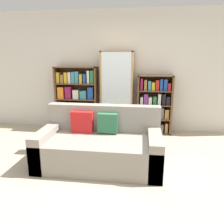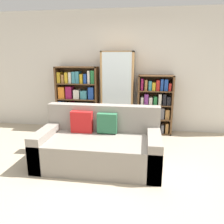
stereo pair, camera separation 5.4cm
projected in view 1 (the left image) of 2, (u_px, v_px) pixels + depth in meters
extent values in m
plane|color=tan|center=(104.00, 177.00, 3.16)|extent=(16.00, 16.00, 0.00)
cube|color=beige|center=(120.00, 72.00, 5.00)|extent=(6.80, 0.06, 2.70)
cube|color=gray|center=(100.00, 152.00, 3.46)|extent=(1.91, 0.99, 0.45)
cube|color=gray|center=(104.00, 118.00, 3.73)|extent=(1.91, 0.20, 0.45)
cube|color=gray|center=(48.00, 145.00, 3.56)|extent=(0.20, 0.99, 0.57)
cube|color=gray|center=(154.00, 151.00, 3.34)|extent=(0.20, 0.99, 0.57)
cube|color=red|center=(82.00, 122.00, 3.63)|extent=(0.36, 0.12, 0.36)
cube|color=#2D6B47|center=(108.00, 123.00, 3.57)|extent=(0.32, 0.12, 0.32)
cube|color=brown|center=(58.00, 98.00, 5.13)|extent=(0.04, 0.32, 1.47)
cube|color=brown|center=(97.00, 99.00, 5.01)|extent=(0.04, 0.32, 1.47)
cube|color=brown|center=(76.00, 67.00, 4.90)|extent=(0.97, 0.32, 0.02)
cube|color=brown|center=(78.00, 128.00, 5.25)|extent=(0.97, 0.32, 0.02)
cube|color=brown|center=(79.00, 98.00, 5.22)|extent=(0.97, 0.01, 1.47)
cube|color=brown|center=(78.00, 114.00, 5.16)|extent=(0.89, 0.32, 0.02)
cube|color=brown|center=(77.00, 99.00, 5.07)|extent=(0.89, 0.32, 0.02)
cube|color=brown|center=(76.00, 84.00, 4.99)|extent=(0.89, 0.32, 0.02)
cube|color=#AD231E|center=(64.00, 123.00, 5.26)|extent=(0.14, 0.24, 0.22)
cube|color=#7A3384|center=(71.00, 123.00, 5.23)|extent=(0.11, 0.24, 0.26)
cube|color=gold|center=(78.00, 123.00, 5.21)|extent=(0.14, 0.24, 0.27)
cube|color=#AD231E|center=(85.00, 123.00, 5.18)|extent=(0.11, 0.24, 0.29)
cube|color=orange|center=(92.00, 125.00, 5.17)|extent=(0.12, 0.24, 0.21)
cube|color=#1E4293|center=(61.00, 107.00, 5.16)|extent=(0.06, 0.24, 0.29)
cube|color=olive|center=(65.00, 107.00, 5.16)|extent=(0.06, 0.24, 0.27)
cube|color=beige|center=(68.00, 108.00, 5.15)|extent=(0.06, 0.24, 0.25)
cube|color=#8E1947|center=(72.00, 107.00, 5.13)|extent=(0.06, 0.24, 0.28)
cube|color=black|center=(75.00, 108.00, 5.13)|extent=(0.07, 0.24, 0.24)
cube|color=#1E4293|center=(79.00, 109.00, 5.12)|extent=(0.07, 0.24, 0.20)
cube|color=black|center=(83.00, 109.00, 5.10)|extent=(0.06, 0.24, 0.24)
cube|color=#237038|center=(86.00, 108.00, 5.09)|extent=(0.07, 0.24, 0.26)
cube|color=#7A3384|center=(90.00, 109.00, 5.08)|extent=(0.07, 0.24, 0.24)
cube|color=orange|center=(94.00, 109.00, 5.07)|extent=(0.08, 0.24, 0.25)
cube|color=orange|center=(62.00, 92.00, 5.07)|extent=(0.14, 0.24, 0.26)
cube|color=#8E1947|center=(69.00, 92.00, 5.05)|extent=(0.14, 0.24, 0.28)
cube|color=beige|center=(77.00, 94.00, 5.04)|extent=(0.14, 0.24, 0.21)
cube|color=teal|center=(84.00, 95.00, 5.02)|extent=(0.14, 0.24, 0.19)
cube|color=#1E4293|center=(91.00, 93.00, 4.98)|extent=(0.12, 0.24, 0.27)
cube|color=gold|center=(59.00, 78.00, 5.00)|extent=(0.07, 0.24, 0.24)
cube|color=olive|center=(63.00, 79.00, 4.99)|extent=(0.06, 0.24, 0.19)
cube|color=gold|center=(67.00, 78.00, 4.97)|extent=(0.07, 0.24, 0.24)
cube|color=beige|center=(71.00, 78.00, 4.96)|extent=(0.06, 0.24, 0.24)
cube|color=teal|center=(74.00, 77.00, 4.95)|extent=(0.07, 0.24, 0.26)
cube|color=teal|center=(78.00, 77.00, 4.94)|extent=(0.08, 0.24, 0.27)
cube|color=gold|center=(82.00, 79.00, 4.93)|extent=(0.06, 0.24, 0.20)
cube|color=#1E4293|center=(85.00, 78.00, 4.92)|extent=(0.06, 0.24, 0.21)
cube|color=beige|center=(89.00, 77.00, 4.90)|extent=(0.05, 0.24, 0.29)
cube|color=#237038|center=(93.00, 77.00, 4.89)|extent=(0.08, 0.24, 0.29)
cube|color=#AD7F4C|center=(102.00, 92.00, 4.93)|extent=(0.04, 0.36, 1.81)
cube|color=#AD7F4C|center=(132.00, 93.00, 4.85)|extent=(0.04, 0.36, 1.81)
cube|color=#AD7F4C|center=(117.00, 52.00, 4.67)|extent=(0.71, 0.36, 0.02)
cube|color=#AD7F4C|center=(117.00, 130.00, 5.11)|extent=(0.71, 0.36, 0.02)
cube|color=#AD7F4C|center=(118.00, 92.00, 5.06)|extent=(0.71, 0.01, 1.81)
cube|color=silver|center=(116.00, 94.00, 4.72)|extent=(0.63, 0.01, 1.78)
cube|color=#AD7F4C|center=(117.00, 118.00, 5.03)|extent=(0.63, 0.32, 0.02)
cube|color=#AD7F4C|center=(117.00, 105.00, 4.96)|extent=(0.63, 0.32, 0.02)
cube|color=#AD7F4C|center=(117.00, 93.00, 4.89)|extent=(0.63, 0.32, 0.02)
cube|color=#AD7F4C|center=(117.00, 80.00, 4.82)|extent=(0.63, 0.32, 0.02)
cube|color=#AD7F4C|center=(117.00, 66.00, 4.75)|extent=(0.63, 0.32, 0.02)
cylinder|color=silver|center=(107.00, 128.00, 5.11)|extent=(0.01, 0.01, 0.07)
cone|color=silver|center=(107.00, 125.00, 5.09)|extent=(0.09, 0.09, 0.08)
cylinder|color=silver|center=(114.00, 128.00, 5.13)|extent=(0.01, 0.01, 0.07)
cone|color=silver|center=(114.00, 125.00, 5.11)|extent=(0.09, 0.09, 0.08)
cylinder|color=silver|center=(120.00, 128.00, 5.10)|extent=(0.01, 0.01, 0.07)
cone|color=silver|center=(120.00, 125.00, 5.08)|extent=(0.09, 0.09, 0.08)
cylinder|color=silver|center=(126.00, 129.00, 5.06)|extent=(0.01, 0.01, 0.07)
cone|color=silver|center=(126.00, 126.00, 5.04)|extent=(0.09, 0.09, 0.08)
cylinder|color=silver|center=(106.00, 116.00, 5.04)|extent=(0.01, 0.01, 0.07)
cone|color=silver|center=(106.00, 112.00, 5.02)|extent=(0.07, 0.07, 0.09)
cylinder|color=silver|center=(111.00, 116.00, 5.04)|extent=(0.01, 0.01, 0.07)
cone|color=silver|center=(111.00, 112.00, 5.02)|extent=(0.07, 0.07, 0.09)
cylinder|color=silver|center=(115.00, 116.00, 5.03)|extent=(0.01, 0.01, 0.07)
cone|color=silver|center=(115.00, 112.00, 5.01)|extent=(0.07, 0.07, 0.09)
cylinder|color=silver|center=(119.00, 116.00, 5.03)|extent=(0.01, 0.01, 0.07)
cone|color=silver|center=(119.00, 112.00, 5.01)|extent=(0.07, 0.07, 0.09)
cylinder|color=silver|center=(123.00, 116.00, 4.99)|extent=(0.01, 0.01, 0.07)
cone|color=silver|center=(123.00, 113.00, 4.97)|extent=(0.07, 0.07, 0.09)
cylinder|color=silver|center=(127.00, 116.00, 4.98)|extent=(0.01, 0.01, 0.07)
cone|color=silver|center=(128.00, 113.00, 4.96)|extent=(0.07, 0.07, 0.09)
cylinder|color=silver|center=(106.00, 103.00, 5.00)|extent=(0.01, 0.01, 0.07)
cone|color=silver|center=(106.00, 100.00, 4.98)|extent=(0.07, 0.07, 0.09)
cylinder|color=silver|center=(111.00, 103.00, 4.99)|extent=(0.01, 0.01, 0.07)
cone|color=silver|center=(111.00, 100.00, 4.97)|extent=(0.07, 0.07, 0.09)
cylinder|color=silver|center=(115.00, 103.00, 4.97)|extent=(0.01, 0.01, 0.07)
cone|color=silver|center=(115.00, 100.00, 4.95)|extent=(0.07, 0.07, 0.09)
cylinder|color=silver|center=(119.00, 103.00, 4.95)|extent=(0.01, 0.01, 0.07)
cone|color=silver|center=(119.00, 100.00, 4.93)|extent=(0.07, 0.07, 0.09)
cylinder|color=silver|center=(123.00, 103.00, 4.94)|extent=(0.01, 0.01, 0.07)
cone|color=silver|center=(123.00, 100.00, 4.92)|extent=(0.07, 0.07, 0.09)
cylinder|color=silver|center=(128.00, 104.00, 4.94)|extent=(0.01, 0.01, 0.07)
cone|color=silver|center=(128.00, 100.00, 4.92)|extent=(0.07, 0.07, 0.09)
cylinder|color=silver|center=(107.00, 90.00, 4.90)|extent=(0.01, 0.01, 0.08)
cone|color=silver|center=(107.00, 86.00, 4.87)|extent=(0.08, 0.08, 0.10)
cylinder|color=silver|center=(112.00, 90.00, 4.90)|extent=(0.01, 0.01, 0.08)
cone|color=silver|center=(112.00, 86.00, 4.88)|extent=(0.08, 0.08, 0.10)
cylinder|color=silver|center=(117.00, 90.00, 4.89)|extent=(0.01, 0.01, 0.08)
cone|color=silver|center=(117.00, 86.00, 4.87)|extent=(0.08, 0.08, 0.10)
cylinder|color=silver|center=(122.00, 91.00, 4.86)|extent=(0.01, 0.01, 0.08)
cone|color=silver|center=(122.00, 86.00, 4.84)|extent=(0.08, 0.08, 0.10)
cylinder|color=silver|center=(128.00, 91.00, 4.85)|extent=(0.01, 0.01, 0.08)
cone|color=silver|center=(128.00, 87.00, 4.83)|extent=(0.08, 0.08, 0.10)
cylinder|color=silver|center=(107.00, 77.00, 4.82)|extent=(0.01, 0.01, 0.07)
cone|color=silver|center=(107.00, 74.00, 4.80)|extent=(0.09, 0.09, 0.08)
cylinder|color=silver|center=(114.00, 77.00, 4.83)|extent=(0.01, 0.01, 0.07)
cone|color=silver|center=(114.00, 74.00, 4.82)|extent=(0.09, 0.09, 0.08)
cylinder|color=silver|center=(120.00, 78.00, 4.79)|extent=(0.01, 0.01, 0.07)
cone|color=silver|center=(120.00, 74.00, 4.77)|extent=(0.09, 0.09, 0.08)
cylinder|color=silver|center=(127.00, 78.00, 4.77)|extent=(0.01, 0.01, 0.07)
cone|color=silver|center=(127.00, 74.00, 4.75)|extent=(0.09, 0.09, 0.08)
cylinder|color=silver|center=(107.00, 64.00, 4.76)|extent=(0.01, 0.01, 0.07)
cone|color=silver|center=(107.00, 60.00, 4.74)|extent=(0.09, 0.09, 0.09)
cylinder|color=silver|center=(114.00, 64.00, 4.74)|extent=(0.01, 0.01, 0.07)
cone|color=silver|center=(114.00, 60.00, 4.72)|extent=(0.09, 0.09, 0.09)
cylinder|color=silver|center=(121.00, 64.00, 4.72)|extent=(0.01, 0.01, 0.07)
cone|color=silver|center=(121.00, 60.00, 4.70)|extent=(0.09, 0.09, 0.09)
cylinder|color=silver|center=(127.00, 64.00, 4.69)|extent=(0.01, 0.01, 0.07)
cone|color=silver|center=(127.00, 60.00, 4.67)|extent=(0.09, 0.09, 0.09)
cube|color=brown|center=(138.00, 104.00, 4.91)|extent=(0.04, 0.32, 1.30)
cube|color=brown|center=(171.00, 105.00, 4.81)|extent=(0.04, 0.32, 1.30)
cube|color=brown|center=(156.00, 76.00, 4.71)|extent=(0.76, 0.32, 0.02)
cube|color=brown|center=(153.00, 132.00, 5.02)|extent=(0.76, 0.32, 0.02)
cube|color=brown|center=(154.00, 103.00, 5.01)|extent=(0.76, 0.01, 1.30)
cube|color=brown|center=(154.00, 118.00, 4.94)|extent=(0.68, 0.32, 0.02)
cube|color=brown|center=(154.00, 105.00, 4.86)|extent=(0.68, 0.32, 0.02)
cube|color=brown|center=(155.00, 91.00, 4.79)|extent=(0.68, 0.32, 0.02)
cube|color=black|center=(141.00, 127.00, 5.02)|extent=(0.08, 0.24, 0.19)
cube|color=#1E4293|center=(145.00, 126.00, 5.00)|extent=(0.06, 0.24, 0.24)
cube|color=#AD231E|center=(149.00, 126.00, 4.99)|extent=(0.06, 0.24, 0.23)
cube|color=#AD231E|center=(153.00, 128.00, 4.98)|extent=(0.08, 0.24, 0.18)
cube|color=black|center=(157.00, 128.00, 4.97)|extent=(0.06, 0.24, 0.18)
cube|color=#5B5B60|center=(162.00, 128.00, 4.96)|extent=(0.06, 0.24, 0.19)
cube|color=olive|center=(166.00, 127.00, 4.94)|extent=(0.06, 0.24, 0.23)
cube|color=#1E4293|center=(141.00, 112.00, 4.93)|extent=(0.07, 0.24, 0.25)
cube|color=#1E4293|center=(146.00, 112.00, 4.92)|extent=(0.09, 0.24, 0.25)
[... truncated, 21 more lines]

